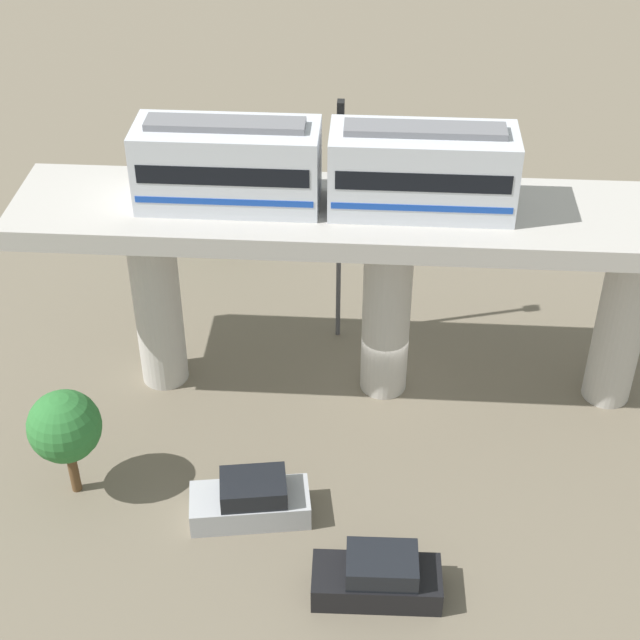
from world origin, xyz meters
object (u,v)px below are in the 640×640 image
at_px(train, 324,168).
at_px(signal_post, 339,216).
at_px(parked_car_black, 378,578).
at_px(parked_car_silver, 251,501).
at_px(tree_mid_lot, 65,427).
at_px(tree_near_viaduct, 224,179).

xyz_separation_m(train, signal_post, (-3.40, 0.41, -3.92)).
height_order(parked_car_black, parked_car_silver, same).
xyz_separation_m(parked_car_black, tree_mid_lot, (-3.96, -11.05, 2.31)).
xyz_separation_m(parked_car_silver, signal_post, (-10.90, 2.53, 5.30)).
distance_m(train, parked_car_silver, 12.07).
height_order(train, parked_car_silver, train).
xyz_separation_m(parked_car_silver, tree_near_viaduct, (-17.57, -3.29, 3.23)).
height_order(parked_car_silver, tree_near_viaduct, tree_near_viaduct).
bearing_deg(train, tree_near_viaduct, -151.78).
distance_m(parked_car_black, tree_mid_lot, 11.97).
bearing_deg(parked_car_black, tree_near_viaduct, -160.59).
height_order(train, signal_post, train).
relative_size(train, signal_post, 1.23).
bearing_deg(train, tree_mid_lot, -52.53).
distance_m(train, parked_car_black, 14.25).
xyz_separation_m(tree_mid_lot, signal_post, (-10.03, 9.07, 2.99)).
xyz_separation_m(parked_car_silver, tree_mid_lot, (-0.86, -6.54, 2.31)).
bearing_deg(parked_car_black, tree_mid_lot, -110.99).
bearing_deg(parked_car_silver, train, 155.29).
xyz_separation_m(train, parked_car_silver, (7.50, -2.12, -9.22)).
distance_m(tree_near_viaduct, tree_mid_lot, 17.05).
height_order(train, tree_mid_lot, train).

